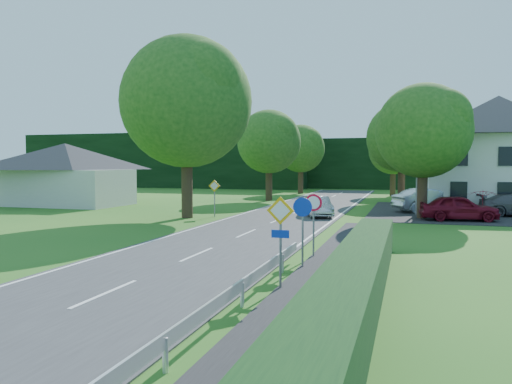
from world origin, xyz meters
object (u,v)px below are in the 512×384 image
(parked_car_silver_a, at_px, (429,200))
(parasol, at_px, (483,204))
(motorcycle, at_px, (315,205))
(streetlight, at_px, (416,149))
(parked_car_red, at_px, (459,208))
(moving_car, at_px, (318,206))

(parked_car_silver_a, bearing_deg, parasol, -162.67)
(parked_car_silver_a, bearing_deg, motorcycle, 76.99)
(streetlight, xyz_separation_m, parked_car_silver_a, (1.00, 2.47, -3.58))
(streetlight, relative_size, parked_car_red, 1.75)
(moving_car, relative_size, parasol, 2.02)
(streetlight, distance_m, motorcycle, 7.93)
(motorcycle, xyz_separation_m, parked_car_silver_a, (7.86, 2.37, 0.38))
(moving_car, xyz_separation_m, motorcycle, (-0.79, 3.11, -0.20))
(streetlight, bearing_deg, parked_car_silver_a, 68.03)
(parked_car_silver_a, bearing_deg, moving_car, 98.01)
(motorcycle, relative_size, parasol, 0.88)
(parked_car_silver_a, distance_m, parasol, 4.36)
(moving_car, distance_m, parasol, 10.57)
(parked_car_red, relative_size, parked_car_silver_a, 0.90)
(streetlight, height_order, moving_car, streetlight)
(parked_car_silver_a, bearing_deg, streetlight, 128.21)
(parked_car_red, distance_m, parked_car_silver_a, 5.53)
(parked_car_red, bearing_deg, moving_car, 84.29)
(streetlight, height_order, motorcycle, streetlight)
(streetlight, distance_m, parked_car_red, 5.28)
(streetlight, distance_m, parked_car_silver_a, 4.47)
(moving_car, xyz_separation_m, parasol, (10.26, 2.52, 0.23))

